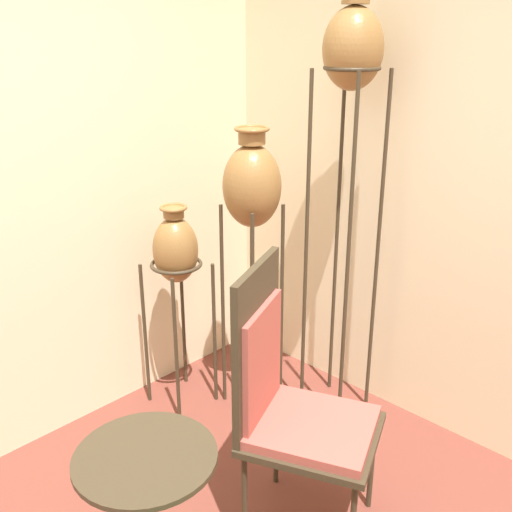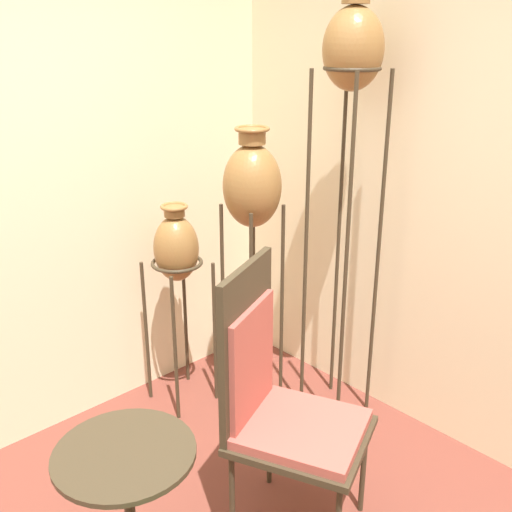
% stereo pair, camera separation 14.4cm
% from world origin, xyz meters
% --- Properties ---
extents(vase_stand_tall, '(0.28, 0.28, 2.21)m').
position_xyz_m(vase_stand_tall, '(1.47, 0.78, 1.86)').
color(vase_stand_tall, '#382D1E').
rests_on(vase_stand_tall, ground_plane).
extents(vase_stand_medium, '(0.30, 0.30, 1.57)m').
position_xyz_m(vase_stand_medium, '(1.20, 1.16, 1.25)').
color(vase_stand_medium, '#382D1E').
rests_on(vase_stand_medium, ground_plane).
extents(vase_stand_short, '(0.29, 0.29, 1.17)m').
position_xyz_m(vase_stand_short, '(0.91, 1.44, 0.90)').
color(vase_stand_short, '#382D1E').
rests_on(vase_stand_short, ground_plane).
extents(chair, '(0.63, 0.66, 1.18)m').
position_xyz_m(chair, '(0.65, 0.42, 0.63)').
color(chair, '#382D1E').
rests_on(chair, ground_plane).
extents(side_table, '(0.45, 0.45, 0.78)m').
position_xyz_m(side_table, '(-0.07, 0.39, 0.56)').
color(side_table, '#382D1E').
rests_on(side_table, ground_plane).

